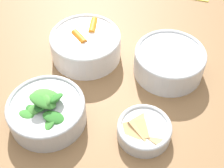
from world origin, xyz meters
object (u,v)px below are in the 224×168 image
at_px(bowl_cookies, 144,130).
at_px(bowl_greens, 47,111).
at_px(bowl_carrots, 86,45).
at_px(bowl_beans_hotdog, 169,62).

bearing_deg(bowl_cookies, bowl_greens, -171.36).
xyz_separation_m(bowl_greens, bowl_cookies, (0.21, 0.03, -0.01)).
relative_size(bowl_carrots, bowl_greens, 1.06).
xyz_separation_m(bowl_carrots, bowl_cookies, (0.21, -0.18, -0.02)).
relative_size(bowl_beans_hotdog, bowl_cookies, 1.49).
xyz_separation_m(bowl_carrots, bowl_greens, (-0.00, -0.21, -0.00)).
height_order(bowl_greens, bowl_beans_hotdog, bowl_greens).
distance_m(bowl_beans_hotdog, bowl_cookies, 0.20).
distance_m(bowl_carrots, bowl_beans_hotdog, 0.21).
bearing_deg(bowl_beans_hotdog, bowl_greens, -132.84).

